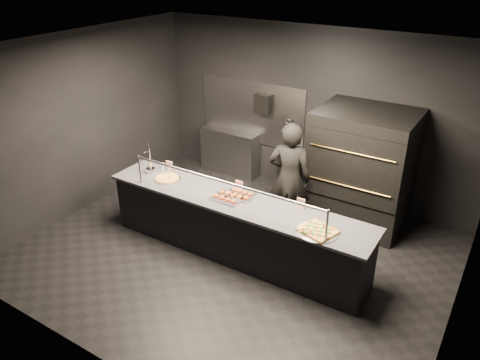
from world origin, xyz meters
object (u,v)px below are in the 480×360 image
(prep_shelf, at_px, (230,152))
(beer_tap, at_px, (150,164))
(slider_tray_b, at_px, (240,194))
(worker, at_px, (289,178))
(pizza_oven, at_px, (362,167))
(towel_dispenser, at_px, (263,103))
(service_counter, at_px, (235,227))
(round_pizza, at_px, (167,178))
(trash_bin, at_px, (291,171))
(square_pizza, at_px, (318,231))
(slider_tray_a, at_px, (228,197))
(fire_extinguisher, at_px, (289,134))

(prep_shelf, relative_size, beer_tap, 2.17)
(beer_tap, relative_size, slider_tray_b, 1.22)
(prep_shelf, distance_m, slider_tray_b, 2.75)
(beer_tap, relative_size, worker, 0.30)
(pizza_oven, bearing_deg, prep_shelf, 171.46)
(towel_dispenser, xyz_separation_m, beer_tap, (-0.70, -2.36, -0.47))
(service_counter, bearing_deg, worker, 71.52)
(service_counter, distance_m, round_pizza, 1.32)
(beer_tap, relative_size, trash_bin, 0.67)
(service_counter, height_order, slider_tray_b, service_counter)
(beer_tap, relative_size, square_pizza, 1.03)
(towel_dispenser, relative_size, beer_tap, 0.63)
(pizza_oven, bearing_deg, slider_tray_b, -124.19)
(towel_dispenser, relative_size, worker, 0.19)
(slider_tray_a, height_order, square_pizza, slider_tray_a)
(towel_dispenser, distance_m, worker, 1.95)
(service_counter, distance_m, square_pizza, 1.43)
(prep_shelf, height_order, trash_bin, prep_shelf)
(service_counter, height_order, round_pizza, service_counter)
(towel_dispenser, relative_size, round_pizza, 0.83)
(slider_tray_a, distance_m, worker, 1.15)
(slider_tray_a, bearing_deg, fire_extinguisher, 95.85)
(beer_tap, distance_m, square_pizza, 2.94)
(beer_tap, relative_size, slider_tray_a, 1.23)
(service_counter, relative_size, towel_dispenser, 11.71)
(square_pizza, bearing_deg, slider_tray_a, 175.47)
(pizza_oven, bearing_deg, round_pizza, -141.91)
(slider_tray_a, bearing_deg, slider_tray_b, 59.45)
(fire_extinguisher, distance_m, round_pizza, 2.57)
(square_pizza, distance_m, trash_bin, 2.87)
(pizza_oven, bearing_deg, service_counter, -122.27)
(slider_tray_a, bearing_deg, square_pizza, -4.53)
(towel_dispenser, xyz_separation_m, fire_extinguisher, (0.55, 0.01, -0.49))
(round_pizza, bearing_deg, slider_tray_b, 6.60)
(beer_tap, distance_m, trash_bin, 2.68)
(worker, bearing_deg, towel_dispenser, -63.13)
(fire_extinguisher, bearing_deg, worker, -63.17)
(towel_dispenser, distance_m, slider_tray_b, 2.50)
(pizza_oven, relative_size, towel_dispenser, 5.46)
(slider_tray_b, relative_size, trash_bin, 0.55)
(service_counter, xyz_separation_m, trash_bin, (-0.20, 2.22, -0.05))
(fire_extinguisher, bearing_deg, slider_tray_a, -84.15)
(slider_tray_b, xyz_separation_m, worker, (0.34, 0.90, -0.03))
(service_counter, relative_size, worker, 2.25)
(pizza_oven, xyz_separation_m, slider_tray_a, (-1.30, -1.94, -0.02))
(pizza_oven, bearing_deg, trash_bin, 167.11)
(towel_dispenser, xyz_separation_m, slider_tray_b, (0.90, -2.26, -0.61))
(slider_tray_b, bearing_deg, fire_extinguisher, 98.77)
(square_pizza, bearing_deg, service_counter, 173.61)
(beer_tap, distance_m, slider_tray_a, 1.51)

